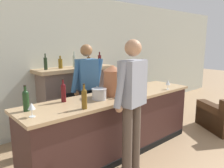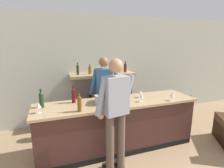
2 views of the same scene
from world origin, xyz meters
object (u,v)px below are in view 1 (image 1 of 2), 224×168
Objects in this scene: wine_bottle_port_short at (26,100)px; person_bartender at (87,89)px; copper_dispenser at (113,80)px; potted_plant_corner at (160,99)px; wine_glass_front_right at (32,107)px; ice_bucket_steel at (99,94)px; wine_glass_mid_counter at (134,84)px; wine_bottle_burgundy_dark at (127,87)px; wine_glass_front_left at (97,89)px; fireplace_stone at (76,98)px; wine_glass_near_bucket at (168,83)px; person_customer at (132,103)px; wine_bottle_riesling_slim at (63,92)px; wine_bottle_cabernet_heavy at (84,98)px; wine_glass_by_dispenser at (140,87)px.

person_bartender is at bearing 21.93° from wine_bottle_port_short.
person_bartender reaches higher than copper_dispenser.
wine_glass_front_right is at bearing -164.83° from potted_plant_corner.
wine_glass_mid_counter is (0.87, 0.12, 0.02)m from ice_bucket_steel.
wine_bottle_burgundy_dark reaches higher than wine_glass_front_left.
fireplace_stone is 9.62× the size of wine_glass_near_bucket.
person_bartender is at bearing -103.20° from fireplace_stone.
person_customer reaches higher than wine_bottle_riesling_slim.
wine_bottle_burgundy_dark is at bearing 50.32° from person_customer.
wine_bottle_burgundy_dark is (0.12, -0.21, -0.10)m from copper_dispenser.
person_bartender is 3.66× the size of copper_dispenser.
wine_bottle_cabernet_heavy is at bearing -164.94° from wine_glass_mid_counter.
wine_bottle_riesling_slim is 0.67m from wine_glass_front_right.
fireplace_stone is 2.07m from wine_glass_front_right.
wine_bottle_cabernet_heavy is at bearing -151.39° from ice_bucket_steel.
wine_bottle_riesling_slim is 1.97× the size of wine_glass_front_right.
wine_glass_front_left is 1.33m from wine_glass_near_bucket.
wine_glass_mid_counter is (0.55, 0.05, -0.14)m from copper_dispenser.
wine_glass_front_right is (-1.30, -0.77, 0.11)m from person_bartender.
wine_glass_mid_counter is (-1.93, -0.83, 0.79)m from potted_plant_corner.
ice_bucket_steel is 1.39× the size of wine_glass_by_dispenser.
potted_plant_corner is at bearing 15.93° from wine_glass_front_left.
wine_glass_front_right reaches higher than ice_bucket_steel.
copper_dispenser is 1.49× the size of wine_bottle_port_short.
wine_glass_by_dispenser is 0.27m from wine_glass_mid_counter.
wine_bottle_burgundy_dark is (0.38, 0.45, 0.09)m from person_customer.
wine_bottle_burgundy_dark is 1.90× the size of wine_glass_front_left.
wine_bottle_cabernet_heavy is 2.18× the size of wine_glass_mid_counter.
fireplace_stone is 5.10× the size of wine_bottle_port_short.
fireplace_stone reaches higher than wine_bottle_cabernet_heavy.
wine_glass_by_dispenser is (0.50, -0.81, 0.10)m from person_bartender.
wine_glass_front_left reaches higher than wine_glass_front_right.
person_bartender reaches higher than wine_glass_by_dispenser.
fireplace_stone is at bearing 74.57° from wine_glass_front_left.
ice_bucket_steel is 0.68× the size of wine_bottle_burgundy_dark.
wine_glass_front_left is (-0.16, -0.50, 0.11)m from person_bartender.
wine_bottle_port_short is at bearing -140.86° from fireplace_stone.
person_customer is 1.29m from person_bartender.
person_customer is 11.54× the size of wine_glass_by_dispenser.
person_customer is (-2.74, -1.55, 0.74)m from potted_plant_corner.
person_customer is 0.73m from copper_dispenser.
copper_dispenser is 3.03× the size of wine_glass_by_dispenser.
copper_dispenser is 0.57m from wine_glass_mid_counter.
fireplace_stone is 10.38× the size of wine_glass_by_dispenser.
potted_plant_corner is 3.23m from person_customer.
wine_bottle_burgundy_dark is at bearing -2.23° from wine_glass_front_right.
wine_bottle_riesling_slim reaches higher than wine_glass_front_right.
wine_glass_front_left is at bearing 13.36° from wine_glass_front_right.
person_customer is 5.56× the size of wine_bottle_riesling_slim.
wine_bottle_port_short reaches higher than potted_plant_corner.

